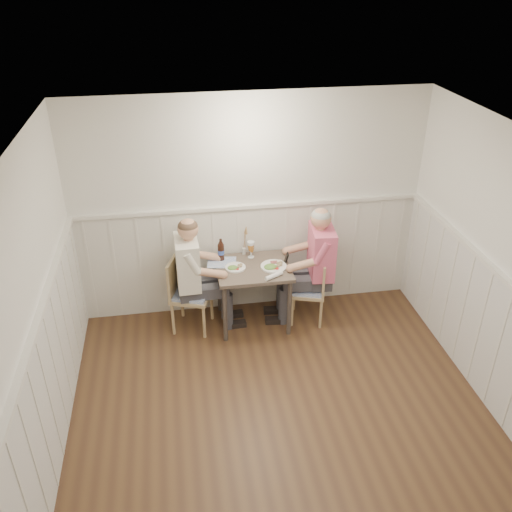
% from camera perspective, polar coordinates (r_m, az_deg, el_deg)
% --- Properties ---
extents(ground_plane, '(4.50, 4.50, 0.00)m').
position_cam_1_polar(ground_plane, '(5.14, 3.48, -18.87)').
color(ground_plane, '#472E1E').
extents(room_shell, '(4.04, 4.54, 2.60)m').
position_cam_1_polar(room_shell, '(4.13, 4.11, -4.67)').
color(room_shell, white).
rests_on(room_shell, ground).
extents(wainscot, '(4.00, 4.49, 1.34)m').
position_cam_1_polar(wainscot, '(5.16, 2.06, -8.12)').
color(wainscot, silver).
rests_on(wainscot, ground).
extents(dining_table, '(0.82, 0.70, 0.75)m').
position_cam_1_polar(dining_table, '(6.12, -0.30, -2.02)').
color(dining_table, '#4C4239').
rests_on(dining_table, ground).
extents(chair_right, '(0.48, 0.48, 0.81)m').
position_cam_1_polar(chair_right, '(6.31, 5.97, -3.30)').
color(chair_right, tan).
rests_on(chair_right, ground).
extents(chair_left, '(0.54, 0.54, 0.89)m').
position_cam_1_polar(chair_left, '(6.18, -7.32, -3.67)').
color(chair_left, tan).
rests_on(chair_left, ground).
extents(man_in_pink, '(0.69, 0.48, 1.44)m').
position_cam_1_polar(man_in_pink, '(6.28, 6.36, -1.79)').
color(man_in_pink, '#3F3F47').
rests_on(man_in_pink, ground).
extents(diner_cream, '(0.66, 0.46, 1.41)m').
position_cam_1_polar(diner_cream, '(6.11, -6.68, -2.87)').
color(diner_cream, '#3F3F47').
rests_on(diner_cream, ground).
extents(plate_man, '(0.29, 0.29, 0.07)m').
position_cam_1_polar(plate_man, '(6.04, 1.80, -1.02)').
color(plate_man, white).
rests_on(plate_man, dining_table).
extents(plate_diner, '(0.23, 0.23, 0.06)m').
position_cam_1_polar(plate_diner, '(6.03, -2.28, -1.17)').
color(plate_diner, white).
rests_on(plate_diner, dining_table).
extents(beer_glass_a, '(0.08, 0.08, 0.20)m').
position_cam_1_polar(beer_glass_a, '(6.19, -0.55, 0.96)').
color(beer_glass_a, silver).
rests_on(beer_glass_a, dining_table).
extents(beer_glass_b, '(0.06, 0.06, 0.16)m').
position_cam_1_polar(beer_glass_b, '(6.21, -0.46, 0.74)').
color(beer_glass_b, silver).
rests_on(beer_glass_b, dining_table).
extents(beer_bottle, '(0.08, 0.08, 0.27)m').
position_cam_1_polar(beer_bottle, '(6.16, -3.71, 0.56)').
color(beer_bottle, black).
rests_on(beer_bottle, dining_table).
extents(rolled_napkin, '(0.22, 0.15, 0.05)m').
position_cam_1_polar(rolled_napkin, '(5.86, 1.89, -2.09)').
color(rolled_napkin, white).
rests_on(rolled_napkin, dining_table).
extents(grass_vase, '(0.04, 0.04, 0.37)m').
position_cam_1_polar(grass_vase, '(6.25, -1.28, 1.54)').
color(grass_vase, silver).
rests_on(grass_vase, dining_table).
extents(gingham_mat, '(0.36, 0.30, 0.01)m').
position_cam_1_polar(gingham_mat, '(6.16, -3.62, -0.67)').
color(gingham_mat, '#5172C1').
rests_on(gingham_mat, dining_table).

